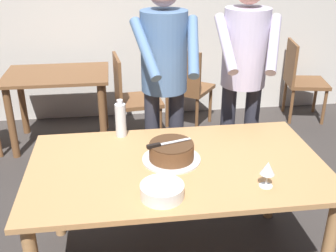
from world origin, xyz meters
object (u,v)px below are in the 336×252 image
at_px(main_dining_table, 177,178).
at_px(water_bottle, 121,119).
at_px(cake_knife, 160,145).
at_px(plate_stack, 162,191).
at_px(person_standing_beside, 244,69).
at_px(wine_glass_near, 268,169).
at_px(person_cutting_cake, 164,73).
at_px(background_table, 58,89).
at_px(cake_on_platter, 171,152).
at_px(background_chair_2, 300,78).
at_px(background_chair_1, 131,96).
at_px(background_chair_0, 186,85).

bearing_deg(main_dining_table, water_bottle, 126.63).
xyz_separation_m(cake_knife, water_bottle, (-0.21, 0.39, -0.00)).
height_order(main_dining_table, water_bottle, water_bottle).
xyz_separation_m(plate_stack, person_standing_beside, (0.72, 1.05, 0.29)).
height_order(plate_stack, wine_glass_near, wine_glass_near).
distance_m(person_cutting_cake, background_table, 1.59).
bearing_deg(main_dining_table, plate_stack, -111.13).
distance_m(cake_on_platter, background_chair_2, 2.81).
height_order(main_dining_table, person_standing_beside, person_standing_beside).
bearing_deg(background_chair_2, main_dining_table, -128.83).
distance_m(water_bottle, background_chair_1, 1.50).
distance_m(wine_glass_near, background_chair_1, 2.26).
bearing_deg(water_bottle, person_cutting_cake, 41.63).
distance_m(main_dining_table, person_standing_beside, 1.03).
height_order(cake_knife, background_chair_2, background_chair_2).
height_order(cake_knife, background_table, cake_knife).
xyz_separation_m(cake_knife, person_cutting_cake, (0.11, 0.67, 0.21)).
bearing_deg(plate_stack, cake_knife, 85.12).
bearing_deg(cake_on_platter, background_chair_2, 50.21).
bearing_deg(background_chair_2, background_chair_1, -170.19).
height_order(wine_glass_near, person_cutting_cake, person_cutting_cake).
distance_m(plate_stack, person_standing_beside, 1.30).
relative_size(person_cutting_cake, background_table, 1.72).
distance_m(cake_on_platter, cake_knife, 0.10).
bearing_deg(main_dining_table, background_table, 115.09).
bearing_deg(background_chair_0, background_chair_1, -157.67).
xyz_separation_m(cake_knife, wine_glass_near, (0.52, -0.32, -0.01)).
distance_m(background_table, background_chair_0, 1.34).
relative_size(cake_on_platter, person_standing_beside, 0.20).
xyz_separation_m(person_standing_beside, background_chair_0, (-0.16, 1.38, -0.58)).
distance_m(person_standing_beside, background_chair_0, 1.51).
relative_size(cake_on_platter, cake_knife, 1.28).
bearing_deg(cake_on_platter, background_chair_1, 94.79).
bearing_deg(cake_on_platter, person_standing_beside, 47.64).
bearing_deg(background_chair_0, cake_knife, -104.15).
relative_size(person_cutting_cake, background_chair_0, 1.91).
bearing_deg(water_bottle, background_table, 111.44).
bearing_deg(background_chair_0, water_bottle, -113.44).
relative_size(plate_stack, person_cutting_cake, 0.13).
relative_size(wine_glass_near, background_chair_0, 0.16).
xyz_separation_m(cake_on_platter, person_standing_beside, (0.62, 0.68, 0.27)).
relative_size(wine_glass_near, person_cutting_cake, 0.08).
height_order(wine_glass_near, background_chair_1, background_chair_1).
xyz_separation_m(main_dining_table, background_table, (-0.89, 1.91, -0.07)).
distance_m(main_dining_table, background_chair_1, 1.87).
relative_size(main_dining_table, water_bottle, 6.78).
bearing_deg(wine_glass_near, background_chair_0, 89.81).
relative_size(cake_on_platter, background_chair_2, 0.38).
height_order(water_bottle, person_standing_beside, person_standing_beside).
bearing_deg(cake_knife, background_chair_1, 92.60).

